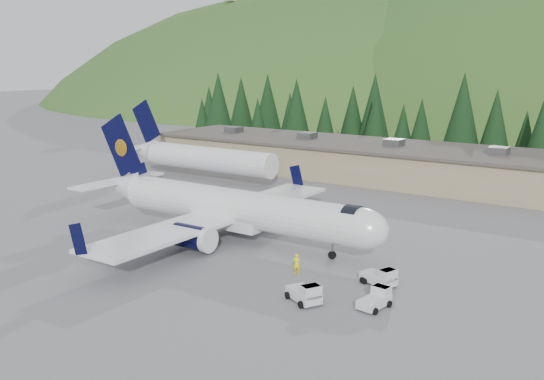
{
  "coord_description": "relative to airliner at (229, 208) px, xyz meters",
  "views": [
    {
      "loc": [
        35.33,
        -45.62,
        17.3
      ],
      "look_at": [
        0.0,
        6.0,
        4.0
      ],
      "focal_mm": 40.0,
      "sensor_mm": 36.0,
      "label": 1
    }
  ],
  "objects": [
    {
      "name": "ramp_worker",
      "position": [
        11.14,
        -5.16,
        -2.21
      ],
      "size": [
        0.78,
        0.66,
        1.82
      ],
      "primitive_type": "imported",
      "rotation": [
        0.0,
        0.0,
        3.55
      ],
      "color": "#FFED10",
      "rests_on": "ground"
    },
    {
      "name": "airliner",
      "position": [
        0.0,
        0.0,
        0.0
      ],
      "size": [
        35.09,
        32.87,
        11.69
      ],
      "rotation": [
        0.0,
        0.0,
        0.01
      ],
      "color": "white",
      "rests_on": "ground"
    },
    {
      "name": "ground",
      "position": [
        1.03,
        0.01,
        -3.12
      ],
      "size": [
        600.0,
        600.0,
        0.0
      ],
      "primitive_type": "plane",
      "color": "slate"
    },
    {
      "name": "tree_line",
      "position": [
        -6.43,
        61.55,
        4.33
      ],
      "size": [
        112.47,
        19.57,
        14.36
      ],
      "color": "black",
      "rests_on": "ground"
    },
    {
      "name": "baggage_tug_d",
      "position": [
        14.89,
        -9.9,
        -2.4
      ],
      "size": [
        3.33,
        2.79,
        1.59
      ],
      "rotation": [
        0.0,
        0.0,
        -0.49
      ],
      "color": "silver",
      "rests_on": "ground"
    },
    {
      "name": "baggage_tug_b",
      "position": [
        17.97,
        -3.58,
        -2.44
      ],
      "size": [
        3.16,
        2.42,
        1.52
      ],
      "rotation": [
        0.0,
        0.0,
        -0.33
      ],
      "color": "silver",
      "rests_on": "ground"
    },
    {
      "name": "second_airliner",
      "position": [
        -23.89,
        22.01,
        0.21
      ],
      "size": [
        27.5,
        11.0,
        10.05
      ],
      "color": "white",
      "rests_on": "ground"
    },
    {
      "name": "baggage_tug_a",
      "position": [
        18.03,
        -3.55,
        -2.49
      ],
      "size": [
        2.84,
        2.02,
        1.4
      ],
      "rotation": [
        0.0,
        0.0,
        -0.21
      ],
      "color": "silver",
      "rests_on": "ground"
    },
    {
      "name": "terminal_building",
      "position": [
        -3.98,
        38.01,
        -0.49
      ],
      "size": [
        71.0,
        17.0,
        6.1
      ],
      "color": "#8B7E56",
      "rests_on": "ground"
    },
    {
      "name": "baggage_tug_c",
      "position": [
        19.48,
        -7.72,
        -2.48
      ],
      "size": [
        1.95,
        2.85,
        1.43
      ],
      "rotation": [
        0.0,
        0.0,
        1.42
      ],
      "color": "silver",
      "rests_on": "ground"
    }
  ]
}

